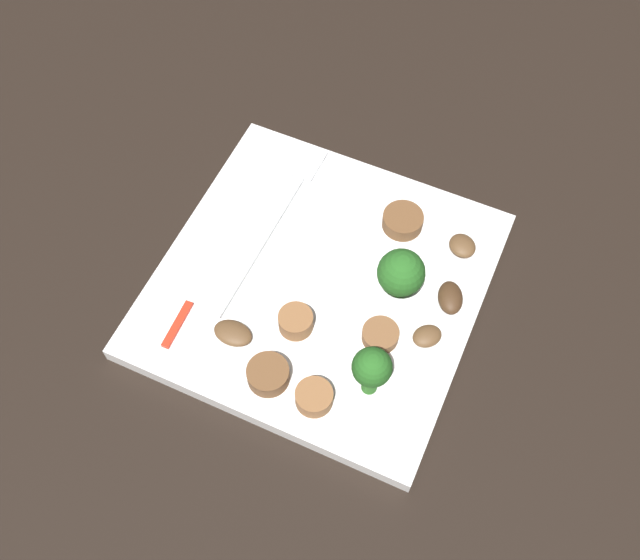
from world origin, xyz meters
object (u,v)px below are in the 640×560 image
object	(u,v)px
sausage_slice_0	(403,221)
sausage_slice_3	(300,323)
sausage_slice_4	(380,335)
mushroom_0	(462,246)
fork	(279,215)
broccoli_floret_0	(401,273)
sausage_slice_2	(265,373)
plate	(320,285)
pepper_strip_0	(177,324)
mushroom_5	(427,336)
broccoli_floret_1	(372,369)
mushroom_1	(233,333)
sausage_slice_1	(314,397)
mushroom_2	(450,298)

from	to	relation	value
sausage_slice_0	sausage_slice_3	world-z (taller)	sausage_slice_3
sausage_slice_4	mushroom_0	xyz separation A→B (m)	(0.10, -0.03, -0.00)
fork	sausage_slice_0	world-z (taller)	sausage_slice_0
broccoli_floret_0	sausage_slice_0	size ratio (longest dim) A/B	1.46
fork	sausage_slice_4	world-z (taller)	sausage_slice_4
sausage_slice_0	sausage_slice_2	distance (m)	0.17
plate	pepper_strip_0	xyz separation A→B (m)	(-0.08, 0.08, 0.01)
sausage_slice_2	mushroom_5	distance (m)	0.12
broccoli_floret_1	mushroom_0	size ratio (longest dim) A/B	2.21
plate	mushroom_1	bearing A→B (deg)	150.77
fork	pepper_strip_0	bearing A→B (deg)	169.10
mushroom_1	plate	bearing A→B (deg)	-29.23
sausage_slice_2	pepper_strip_0	bearing A→B (deg)	82.69
plate	mushroom_0	world-z (taller)	mushroom_0
sausage_slice_1	mushroom_1	xyz separation A→B (m)	(0.02, 0.08, -0.00)
mushroom_0	mushroom_1	distance (m)	0.19
sausage_slice_2	fork	bearing A→B (deg)	21.88
sausage_slice_0	sausage_slice_2	world-z (taller)	sausage_slice_2
sausage_slice_3	mushroom_5	world-z (taller)	sausage_slice_3
broccoli_floret_0	sausage_slice_1	size ratio (longest dim) A/B	1.77
broccoli_floret_0	sausage_slice_3	distance (m)	0.08
fork	mushroom_1	xyz separation A→B (m)	(-0.11, -0.02, 0.00)
sausage_slice_1	sausage_slice_4	world-z (taller)	sausage_slice_1
mushroom_2	pepper_strip_0	size ratio (longest dim) A/B	0.70
mushroom_0	broccoli_floret_0	bearing A→B (deg)	151.06
mushroom_0	mushroom_1	world-z (taller)	mushroom_0
broccoli_floret_0	pepper_strip_0	bearing A→B (deg)	124.00
plate	mushroom_0	size ratio (longest dim) A/B	10.66
mushroom_5	sausage_slice_2	bearing A→B (deg)	128.73
sausage_slice_1	sausage_slice_3	xyz separation A→B (m)	(0.05, 0.03, 0.00)
sausage_slice_2	sausage_slice_4	bearing A→B (deg)	-45.34
sausage_slice_3	sausage_slice_1	bearing A→B (deg)	-145.56
mushroom_2	mushroom_0	bearing A→B (deg)	7.99
plate	pepper_strip_0	world-z (taller)	pepper_strip_0
mushroom_5	mushroom_0	bearing A→B (deg)	1.24
sausage_slice_1	sausage_slice_4	distance (m)	0.07
sausage_slice_1	sausage_slice_4	xyz separation A→B (m)	(0.07, -0.02, -0.00)
broccoli_floret_0	plate	bearing A→B (deg)	103.79
plate	pepper_strip_0	size ratio (longest dim) A/B	6.01
plate	mushroom_2	bearing A→B (deg)	-76.55
broccoli_floret_1	sausage_slice_2	bearing A→B (deg)	108.19
sausage_slice_1	sausage_slice_4	size ratio (longest dim) A/B	0.99
mushroom_0	mushroom_2	xyz separation A→B (m)	(-0.05, -0.01, 0.00)
sausage_slice_4	mushroom_5	xyz separation A→B (m)	(0.01, -0.03, -0.00)
fork	sausage_slice_4	size ratio (longest dim) A/B	6.50
fork	sausage_slice_4	bearing A→B (deg)	-119.43
sausage_slice_3	sausage_slice_0	bearing A→B (deg)	-16.78
sausage_slice_3	sausage_slice_4	xyz separation A→B (m)	(0.02, -0.06, -0.00)
mushroom_1	mushroom_2	bearing A→B (deg)	-55.70
broccoli_floret_1	mushroom_5	distance (m)	0.07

